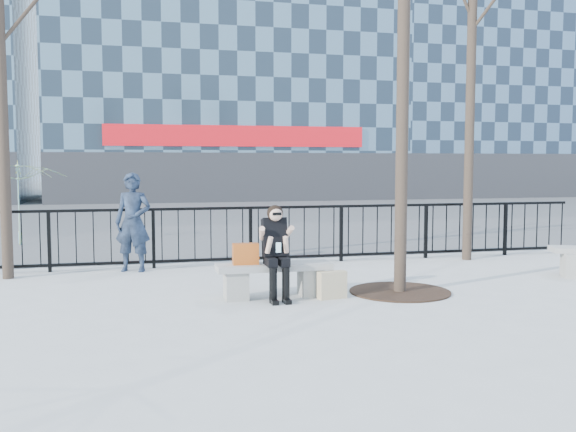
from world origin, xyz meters
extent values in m
plane|color=#A5A59F|center=(0.00, 0.00, 0.00)|extent=(120.00, 120.00, 0.00)
cube|color=#474747|center=(0.00, 15.00, 0.00)|extent=(60.00, 23.00, 0.01)
cube|color=black|center=(0.00, 3.00, 1.08)|extent=(14.00, 0.05, 0.05)
cube|color=black|center=(0.00, 3.00, 0.12)|extent=(14.00, 0.05, 0.05)
cube|color=#2D2D30|center=(3.00, 21.96, 1.20)|extent=(18.00, 0.08, 2.40)
cube|color=red|center=(3.00, 21.90, 3.20)|extent=(12.60, 0.12, 1.00)
cube|color=slate|center=(20.00, 27.00, 10.00)|extent=(16.00, 10.00, 20.00)
cube|color=#2D2D30|center=(20.00, 21.96, 1.20)|extent=(16.00, 0.08, 2.40)
cylinder|color=black|center=(1.90, -0.10, 3.75)|extent=(0.18, 0.18, 7.50)
cylinder|color=black|center=(-4.00, 2.50, 3.25)|extent=(0.18, 0.18, 6.50)
cylinder|color=black|center=(4.50, 2.60, 3.50)|extent=(0.18, 0.18, 7.00)
cylinder|color=black|center=(1.90, -0.10, 0.01)|extent=(1.50, 1.50, 0.02)
cube|color=slate|center=(-0.55, 0.00, 0.20)|extent=(0.32, 0.38, 0.40)
cube|color=slate|center=(0.55, 0.00, 0.20)|extent=(0.32, 0.38, 0.40)
cube|color=gray|center=(0.00, 0.00, 0.45)|extent=(1.65, 0.46, 0.09)
cube|color=slate|center=(5.25, 0.40, 0.20)|extent=(0.32, 0.38, 0.40)
cube|color=#B54D16|center=(-0.41, 0.02, 0.64)|extent=(0.37, 0.18, 0.30)
cube|color=beige|center=(0.79, -0.28, 0.19)|extent=(0.43, 0.22, 0.39)
imported|color=black|center=(-1.96, 2.74, 0.88)|extent=(0.74, 0.60, 1.76)
imported|color=yellow|center=(-4.53, 7.04, 0.99)|extent=(2.72, 2.75, 1.98)
camera|label=1|loc=(-1.93, -8.88, 1.94)|focal=40.00mm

